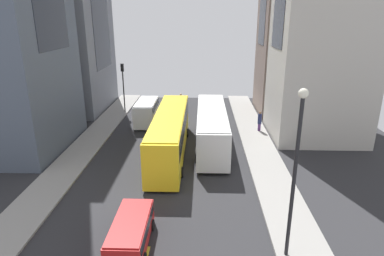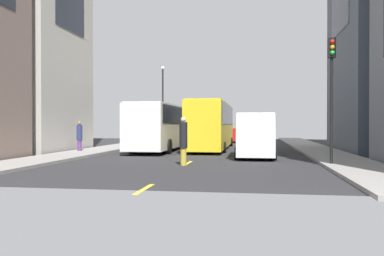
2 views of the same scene
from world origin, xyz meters
The scene contains 16 objects.
ground_plane centered at (0.00, 0.00, 0.00)m, with size 42.50×42.50×0.00m, color #28282B.
sidewalk_west centered at (-7.83, 0.00, 0.07)m, with size 2.85×44.00×0.15m, color gray.
sidewalk_east centered at (7.83, 0.00, 0.07)m, with size 2.85×44.00×0.15m, color gray.
lane_stripe_0 centered at (0.00, -21.00, 0.01)m, with size 0.16×2.00×0.01m, color yellow.
lane_stripe_1 centered at (0.00, -12.60, 0.01)m, with size 0.16×2.00×0.01m, color yellow.
lane_stripe_2 centered at (0.00, -4.20, 0.01)m, with size 0.16×2.00×0.01m, color yellow.
lane_stripe_3 centered at (0.00, 4.20, 0.01)m, with size 0.16×2.00×0.01m, color yellow.
building_east_0 centered at (14.14, -15.22, 11.47)m, with size 9.48×11.29×22.95m.
city_bus_white centered at (-3.54, -2.71, 2.01)m, with size 2.81×12.58×3.35m.
streetcar_yellow centered at (0.02, -0.65, 2.12)m, with size 2.70×13.92×3.59m.
delivery_van_white centered at (3.36, -8.80, 1.51)m, with size 2.25×5.26×2.58m.
car_red_0 centered at (0.91, 11.53, 0.89)m, with size 1.93×4.40×1.51m.
pedestrian_crossing_mid centered at (-8.49, -6.56, 1.21)m, with size 0.39×0.39×2.01m.
pedestrian_crossing_near centered at (-0.04, -13.82, 1.23)m, with size 0.38×0.38×2.31m.
traffic_light_near_corner centered at (6.80, -13.38, 4.17)m, with size 0.32×0.44×5.77m.
streetlamp_near centered at (-6.90, 12.13, 5.15)m, with size 0.44×0.44×8.33m.
Camera 1 is at (-2.70, 25.96, 11.38)m, focal length 31.37 mm.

